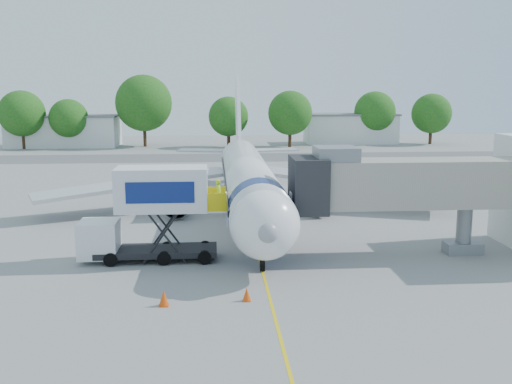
{
  "coord_description": "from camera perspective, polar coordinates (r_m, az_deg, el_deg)",
  "views": [
    {
      "loc": [
        -2.58,
        -39.56,
        10.03
      ],
      "look_at": [
        0.15,
        -2.75,
        3.2
      ],
      "focal_mm": 40.0,
      "sensor_mm": 36.0,
      "label": 1
    }
  ],
  "objects": [
    {
      "name": "outbuilding_left",
      "position": [
        103.02,
        -18.61,
        5.84
      ],
      "size": [
        18.4,
        8.4,
        5.3
      ],
      "color": "silver",
      "rests_on": "ground"
    },
    {
      "name": "safety_cone_b",
      "position": [
        27.23,
        -9.21,
        -10.45
      ],
      "size": [
        0.48,
        0.48,
        0.76
      ],
      "color": "#DB460B",
      "rests_on": "ground"
    },
    {
      "name": "tree_g",
      "position": [
        105.79,
        17.15,
        7.51
      ],
      "size": [
        6.96,
        6.96,
        8.87
      ],
      "color": "#382314",
      "rests_on": "ground"
    },
    {
      "name": "tree_d",
      "position": [
        96.09,
        -2.77,
        7.55
      ],
      "size": [
        6.63,
        6.63,
        8.45
      ],
      "color": "#382314",
      "rests_on": "ground"
    },
    {
      "name": "outbuilding_right",
      "position": [
        104.76,
        9.4,
        6.31
      ],
      "size": [
        16.4,
        7.4,
        5.3
      ],
      "color": "silver",
      "rests_on": "ground"
    },
    {
      "name": "tree_a",
      "position": [
        100.69,
        -22.38,
        7.27
      ],
      "size": [
        7.44,
        7.44,
        9.48
      ],
      "color": "#382314",
      "rests_on": "ground"
    },
    {
      "name": "tree_c",
      "position": [
        98.71,
        -11.17,
        8.72
      ],
      "size": [
        9.45,
        9.45,
        12.05
      ],
      "color": "#382314",
      "rests_on": "ground"
    },
    {
      "name": "tree_f",
      "position": [
        103.95,
        11.8,
        7.83
      ],
      "size": [
        7.26,
        7.26,
        9.25
      ],
      "color": "#382314",
      "rests_on": "ground"
    },
    {
      "name": "ground",
      "position": [
        40.9,
        -0.49,
        -3.71
      ],
      "size": [
        160.0,
        160.0,
        0.0
      ],
      "primitive_type": "plane",
      "color": "gray",
      "rests_on": "ground"
    },
    {
      "name": "tree_b",
      "position": [
        99.38,
        -18.23,
        7.0
      ],
      "size": [
        6.33,
        6.33,
        8.08
      ],
      "color": "#382314",
      "rests_on": "ground"
    },
    {
      "name": "jet_bridge",
      "position": [
        34.71,
        13.56,
        0.76
      ],
      "size": [
        13.9,
        3.2,
        6.6
      ],
      "color": "#A09689",
      "rests_on": "ground"
    },
    {
      "name": "tree_e",
      "position": [
        96.2,
        3.43,
        7.89
      ],
      "size": [
        7.38,
        7.38,
        9.41
      ],
      "color": "#382314",
      "rests_on": "ground"
    },
    {
      "name": "taxiway_strip",
      "position": [
        82.22,
        -2.41,
        3.47
      ],
      "size": [
        120.0,
        10.0,
        0.01
      ],
      "primitive_type": "cube",
      "color": "#59595B",
      "rests_on": "ground"
    },
    {
      "name": "guidance_line",
      "position": [
        40.9,
        -0.49,
        -3.71
      ],
      "size": [
        0.15,
        70.0,
        0.01
      ],
      "primitive_type": "cube",
      "color": "yellow",
      "rests_on": "ground"
    },
    {
      "name": "safety_cone_a",
      "position": [
        27.49,
        -0.93,
        -10.22
      ],
      "size": [
        0.41,
        0.41,
        0.65
      ],
      "color": "#DB460B",
      "rests_on": "ground"
    },
    {
      "name": "aircraft",
      "position": [
        44.33,
        -0.84,
        1.29
      ],
      "size": [
        34.17,
        37.73,
        11.35
      ],
      "color": "white",
      "rests_on": "ground"
    },
    {
      "name": "ground_tug",
      "position": [
        25.03,
        10.5,
        -11.29
      ],
      "size": [
        4.36,
        3.18,
        1.57
      ],
      "rotation": [
        0.0,
        0.0,
        0.33
      ],
      "color": "silver",
      "rests_on": "ground"
    },
    {
      "name": "catering_hiloader",
      "position": [
        33.57,
        -10.45,
        -2.21
      ],
      "size": [
        8.5,
        2.44,
        5.5
      ],
      "color": "black",
      "rests_on": "ground"
    }
  ]
}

